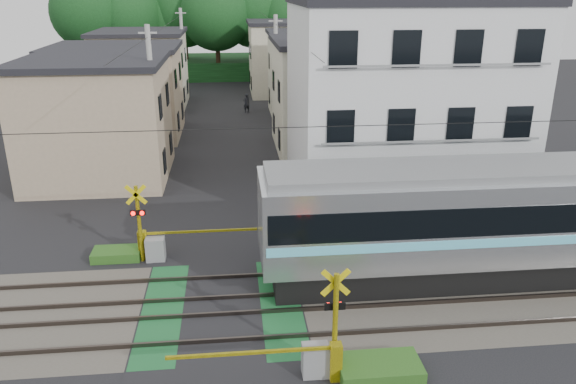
{
  "coord_description": "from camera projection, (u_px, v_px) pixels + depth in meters",
  "views": [
    {
      "loc": [
        0.51,
        -15.84,
        9.78
      ],
      "look_at": [
        2.66,
        5.0,
        2.04
      ],
      "focal_mm": 35.0,
      "sensor_mm": 36.0,
      "label": 1
    }
  ],
  "objects": [
    {
      "name": "tree_hill",
      "position": [
        218.0,
        26.0,
        60.63
      ],
      "size": [
        40.0,
        13.03,
        11.04
      ],
      "color": "#16431A",
      "rests_on": "ground"
    },
    {
      "name": "apartment_block",
      "position": [
        402.0,
        102.0,
        26.18
      ],
      "size": [
        10.2,
        8.36,
        9.3
      ],
      "color": "silver",
      "rests_on": "ground"
    },
    {
      "name": "crossing_signal_near",
      "position": [
        319.0,
        353.0,
        14.71
      ],
      "size": [
        4.74,
        0.65,
        3.09
      ],
      "color": "yellow",
      "rests_on": "ground"
    },
    {
      "name": "pedestrian",
      "position": [
        246.0,
        103.0,
        45.52
      ],
      "size": [
        0.66,
        0.54,
        1.56
      ],
      "primitive_type": "imported",
      "rotation": [
        0.0,
        0.0,
        3.48
      ],
      "color": "black",
      "rests_on": "ground"
    },
    {
      "name": "houses_row",
      "position": [
        226.0,
        80.0,
        41.2
      ],
      "size": [
        22.07,
        31.35,
        6.8
      ],
      "color": "tan",
      "rests_on": "ground"
    },
    {
      "name": "catenary",
      "position": [
        411.0,
        193.0,
        17.45
      ],
      "size": [
        60.0,
        5.04,
        7.0
      ],
      "color": "#2D2D33",
      "rests_on": "ground"
    },
    {
      "name": "weed_patches",
      "position": [
        276.0,
        301.0,
        18.14
      ],
      "size": [
        10.25,
        8.8,
        0.4
      ],
      "color": "#2D5E1E",
      "rests_on": "ground"
    },
    {
      "name": "track_bed",
      "position": [
        222.0,
        306.0,
        18.11
      ],
      "size": [
        120.0,
        120.0,
        0.14
      ],
      "color": "#47423A",
      "rests_on": "ground"
    },
    {
      "name": "crossing_signal_far",
      "position": [
        153.0,
        242.0,
        21.03
      ],
      "size": [
        4.74,
        0.65,
        3.09
      ],
      "color": "yellow",
      "rests_on": "ground"
    },
    {
      "name": "utility_poles",
      "position": [
        207.0,
        74.0,
        38.07
      ],
      "size": [
        7.9,
        42.0,
        8.0
      ],
      "color": "#A5A5A0",
      "rests_on": "ground"
    },
    {
      "name": "ground",
      "position": [
        222.0,
        307.0,
        18.12
      ],
      "size": [
        120.0,
        120.0,
        0.0
      ],
      "primitive_type": "plane",
      "color": "black"
    }
  ]
}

